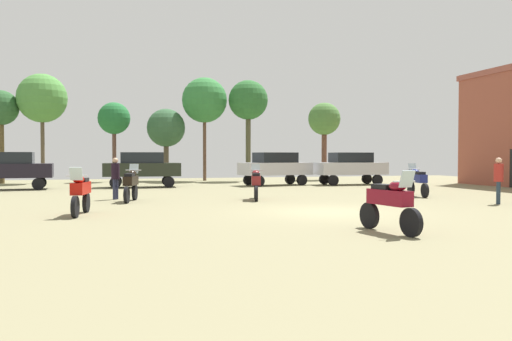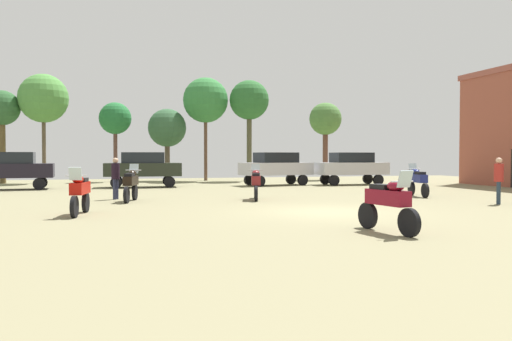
{
  "view_description": "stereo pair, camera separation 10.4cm",
  "coord_description": "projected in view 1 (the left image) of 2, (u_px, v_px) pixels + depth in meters",
  "views": [
    {
      "loc": [
        -6.59,
        -15.57,
        1.84
      ],
      "look_at": [
        -0.86,
        5.65,
        1.2
      ],
      "focal_mm": 36.49,
      "sensor_mm": 36.0,
      "label": 1
    },
    {
      "loc": [
        -6.49,
        -15.6,
        1.84
      ],
      "look_at": [
        -0.86,
        5.65,
        1.2
      ],
      "focal_mm": 36.49,
      "sensor_mm": 36.0,
      "label": 2
    }
  ],
  "objects": [
    {
      "name": "motorcycle_2",
      "position": [
        131.0,
        183.0,
        20.45
      ],
      "size": [
        0.75,
        2.08,
        1.48
      ],
      "rotation": [
        0.0,
        0.0,
        -0.24
      ],
      "color": "black",
      "rests_on": "ground"
    },
    {
      "name": "tree_6",
      "position": [
        114.0,
        119.0,
        36.07
      ],
      "size": [
        2.22,
        2.22,
        5.51
      ],
      "color": "brown",
      "rests_on": "ground"
    },
    {
      "name": "tree_5",
      "position": [
        166.0,
        128.0,
        37.41
      ],
      "size": [
        2.74,
        2.74,
        5.19
      ],
      "color": "brown",
      "rests_on": "ground"
    },
    {
      "name": "tree_9",
      "position": [
        1.0,
        110.0,
        33.52
      ],
      "size": [
        2.26,
        2.26,
        6.04
      ],
      "color": "brown",
      "rests_on": "ground"
    },
    {
      "name": "person_2",
      "position": [
        115.0,
        175.0,
        21.48
      ],
      "size": [
        0.47,
        0.47,
        1.73
      ],
      "rotation": [
        0.0,
        0.0,
        4.18
      ],
      "color": "#292D48",
      "rests_on": "ground"
    },
    {
      "name": "tree_2",
      "position": [
        324.0,
        120.0,
        39.12
      ],
      "size": [
        2.43,
        2.43,
        5.79
      ],
      "color": "brown",
      "rests_on": "ground"
    },
    {
      "name": "car_4",
      "position": [
        9.0,
        168.0,
        27.55
      ],
      "size": [
        4.4,
        2.05,
        2.0
      ],
      "rotation": [
        0.0,
        0.0,
        1.63
      ],
      "color": "black",
      "rests_on": "ground"
    },
    {
      "name": "motorcycle_4",
      "position": [
        81.0,
        191.0,
        15.81
      ],
      "size": [
        0.66,
        2.12,
        1.48
      ],
      "rotation": [
        0.0,
        0.0,
        2.99
      ],
      "color": "black",
      "rests_on": "ground"
    },
    {
      "name": "car_2",
      "position": [
        275.0,
        166.0,
        31.66
      ],
      "size": [
        4.57,
        2.6,
        2.0
      ],
      "rotation": [
        0.0,
        0.0,
        1.77
      ],
      "color": "black",
      "rests_on": "ground"
    },
    {
      "name": "motorcycle_3",
      "position": [
        417.0,
        180.0,
        23.13
      ],
      "size": [
        0.68,
        2.15,
        1.46
      ],
      "rotation": [
        0.0,
        0.0,
        -0.17
      ],
      "color": "black",
      "rests_on": "ground"
    },
    {
      "name": "tree_4",
      "position": [
        42.0,
        99.0,
        34.07
      ],
      "size": [
        3.2,
        3.2,
        7.17
      ],
      "color": "brown",
      "rests_on": "ground"
    },
    {
      "name": "car_1",
      "position": [
        351.0,
        166.0,
        32.32
      ],
      "size": [
        4.32,
        1.85,
        2.0
      ],
      "rotation": [
        0.0,
        0.0,
        1.56
      ],
      "color": "black",
      "rests_on": "ground"
    },
    {
      "name": "tree_8",
      "position": [
        204.0,
        101.0,
        37.39
      ],
      "size": [
        3.24,
        3.24,
        7.42
      ],
      "color": "brown",
      "rests_on": "ground"
    },
    {
      "name": "motorcycle_7",
      "position": [
        256.0,
        182.0,
        21.33
      ],
      "size": [
        0.75,
        2.09,
        1.46
      ],
      "rotation": [
        0.0,
        0.0,
        -0.24
      ],
      "color": "black",
      "rests_on": "ground"
    },
    {
      "name": "ground_plane",
      "position": [
        327.0,
        212.0,
        16.8
      ],
      "size": [
        44.0,
        52.0,
        0.02
      ],
      "color": "#7F7857"
    },
    {
      "name": "motorcycle_1",
      "position": [
        390.0,
        202.0,
        12.22
      ],
      "size": [
        0.68,
        2.15,
        1.49
      ],
      "rotation": [
        0.0,
        0.0,
        3.31
      ],
      "color": "black",
      "rests_on": "ground"
    },
    {
      "name": "person_1",
      "position": [
        499.0,
        177.0,
        19.37
      ],
      "size": [
        0.48,
        0.48,
        1.74
      ],
      "rotation": [
        0.0,
        0.0,
        0.93
      ],
      "color": "#243344",
      "rests_on": "ground"
    },
    {
      "name": "tree_3",
      "position": [
        248.0,
        101.0,
        37.29
      ],
      "size": [
        2.83,
        2.83,
        7.22
      ],
      "color": "#4D4B31",
      "rests_on": "ground"
    },
    {
      "name": "car_3",
      "position": [
        142.0,
        167.0,
        29.77
      ],
      "size": [
        4.36,
        1.96,
        2.0
      ],
      "rotation": [
        0.0,
        0.0,
        1.53
      ],
      "color": "black",
      "rests_on": "ground"
    }
  ]
}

